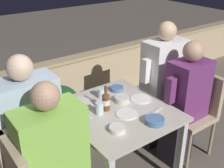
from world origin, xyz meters
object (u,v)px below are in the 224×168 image
at_px(person_white_polo, 160,85).
at_px(person_green_blouse, 57,160).
at_px(chair_right_near, 196,106).
at_px(person_purple_stripe, 184,104).
at_px(chair_right_far, 172,92).
at_px(beer_bottle, 106,101).
at_px(chair_left_far, 12,154).
at_px(person_blue_shirt, 34,133).

bearing_deg(person_white_polo, person_green_blouse, -165.60).
distance_m(person_green_blouse, person_white_polo, 1.42).
bearing_deg(person_green_blouse, chair_right_near, -0.06).
bearing_deg(person_purple_stripe, person_white_polo, 85.11).
distance_m(chair_right_far, person_white_polo, 0.24).
xyz_separation_m(chair_right_far, beer_bottle, (-0.97, -0.11, 0.26)).
relative_size(person_green_blouse, person_white_polo, 0.92).
height_order(person_green_blouse, person_purple_stripe, person_purple_stripe).
bearing_deg(beer_bottle, chair_left_far, 171.61).
height_order(chair_left_far, chair_right_far, same).
distance_m(chair_right_near, person_purple_stripe, 0.21).
distance_m(person_blue_shirt, chair_right_far, 1.59).
height_order(chair_right_near, beer_bottle, beer_bottle).
height_order(person_green_blouse, person_white_polo, person_white_polo).
height_order(person_blue_shirt, person_white_polo, person_white_polo).
xyz_separation_m(person_green_blouse, person_blue_shirt, (-0.02, 0.36, 0.04)).
height_order(person_blue_shirt, chair_right_near, person_blue_shirt).
xyz_separation_m(chair_right_far, person_white_polo, (-0.19, 0.00, 0.14)).
relative_size(chair_left_far, chair_right_far, 1.00).
relative_size(chair_left_far, person_white_polo, 0.65).
bearing_deg(chair_left_far, chair_right_near, -11.57).
distance_m(person_white_polo, beer_bottle, 0.80).
xyz_separation_m(chair_left_far, chair_right_far, (1.78, -0.01, 0.00)).
distance_m(person_green_blouse, person_blue_shirt, 0.36).
relative_size(person_green_blouse, chair_right_far, 1.41).
relative_size(person_green_blouse, chair_left_far, 1.41).
bearing_deg(chair_right_near, beer_bottle, 165.78).
bearing_deg(person_purple_stripe, person_blue_shirt, 165.28).
height_order(chair_right_far, beer_bottle, beer_bottle).
relative_size(chair_right_near, person_purple_stripe, 0.71).
bearing_deg(person_white_polo, person_blue_shirt, 179.79).
bearing_deg(person_purple_stripe, person_green_blouse, 179.94).
bearing_deg(person_blue_shirt, beer_bottle, -10.96).
relative_size(person_green_blouse, chair_right_near, 1.41).
height_order(person_blue_shirt, beer_bottle, person_blue_shirt).
bearing_deg(person_white_polo, chair_right_far, 0.00).
bearing_deg(person_green_blouse, person_white_polo, 14.40).
bearing_deg(person_blue_shirt, chair_left_far, -180.00).
relative_size(chair_right_near, chair_right_far, 1.00).
distance_m(chair_right_near, chair_right_far, 0.36).
xyz_separation_m(chair_left_far, chair_right_near, (1.76, -0.36, 0.00)).
relative_size(chair_left_far, beer_bottle, 3.89).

